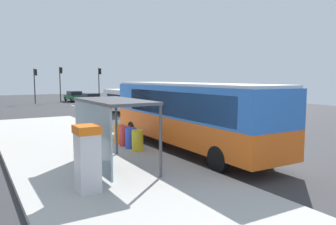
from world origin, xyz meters
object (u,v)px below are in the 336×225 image
object	(u,v)px
ticket_machine	(88,158)
recycling_bin_blue	(131,138)
traffic_light_near_side	(99,79)
sedan_far	(74,96)
sedan_near	(91,99)
bus_shelter	(106,116)
recycling_bin_red	(125,136)
traffic_light_median	(61,79)
bus	(188,112)
recycling_bin_orange	(119,134)
recycling_bin_yellow	(138,141)
traffic_light_far_side	(35,80)
white_van	(123,99)

from	to	relation	value
ticket_machine	recycling_bin_blue	distance (m)	5.90
traffic_light_near_side	recycling_bin_blue	bearing A→B (deg)	-106.99
ticket_machine	sedan_far	bearing A→B (deg)	75.37
sedan_near	sedan_far	world-z (taller)	same
ticket_machine	bus_shelter	world-z (taller)	bus_shelter
recycling_bin_red	traffic_light_median	size ratio (longest dim) A/B	0.19
recycling_bin_blue	recycling_bin_red	world-z (taller)	same
ticket_machine	bus	bearing A→B (deg)	31.31
sedan_far	recycling_bin_orange	bearing A→B (deg)	-101.37
sedan_near	bus_shelter	distance (m)	30.13
recycling_bin_yellow	bus_shelter	distance (m)	3.32
traffic_light_median	bus_shelter	bearing A→B (deg)	-100.70
traffic_light_near_side	traffic_light_median	world-z (taller)	traffic_light_median
recycling_bin_yellow	recycling_bin_orange	size ratio (longest dim) A/B	1.00
recycling_bin_blue	traffic_light_far_side	size ratio (longest dim) A/B	0.20
recycling_bin_orange	recycling_bin_yellow	bearing A→B (deg)	-90.00
bus	recycling_bin_blue	xyz separation A→B (m)	(-2.49, 1.04, -1.19)
white_van	bus	bearing A→B (deg)	-103.14
white_van	recycling_bin_yellow	world-z (taller)	white_van
recycling_bin_orange	sedan_near	bearing A→B (deg)	75.26
bus	traffic_light_far_side	distance (m)	33.65
sedan_far	recycling_bin_red	world-z (taller)	sedan_far
bus	recycling_bin_orange	bearing A→B (deg)	135.52
ticket_machine	traffic_light_median	xyz separation A→B (m)	(8.13, 38.06, 2.13)
sedan_near	recycling_bin_yellow	size ratio (longest dim) A/B	4.64
recycling_bin_orange	traffic_light_median	bearing A→B (deg)	81.81
traffic_light_near_side	traffic_light_median	xyz separation A→B (m)	(-5.10, 1.60, 0.07)
ticket_machine	recycling_bin_blue	xyz separation A→B (m)	(3.53, 4.70, -0.52)
white_van	recycling_bin_blue	world-z (taller)	white_van
sedan_far	ticket_machine	bearing A→B (deg)	-104.63
recycling_bin_red	recycling_bin_orange	xyz separation A→B (m)	(0.00, 0.70, 0.00)
recycling_bin_red	traffic_light_far_side	world-z (taller)	traffic_light_far_side
bus	recycling_bin_yellow	xyz separation A→B (m)	(-2.49, 0.34, -1.19)
white_van	sedan_near	size ratio (longest dim) A/B	1.19
white_van	traffic_light_median	world-z (taller)	traffic_light_median
bus	ticket_machine	world-z (taller)	bus
bus_shelter	traffic_light_near_side	bearing A→B (deg)	70.93
bus	white_van	xyz separation A→B (m)	(3.91, 16.75, -0.50)
recycling_bin_yellow	traffic_light_median	distance (m)	34.47
bus	sedan_far	size ratio (longest dim) A/B	2.49
recycling_bin_yellow	sedan_far	bearing A→B (deg)	79.30
recycling_bin_orange	bus_shelter	distance (m)	4.88
white_van	sedan_near	world-z (taller)	white_van
ticket_machine	recycling_bin_red	xyz separation A→B (m)	(3.53, 5.40, -0.52)
recycling_bin_red	recycling_bin_orange	world-z (taller)	same
recycling_bin_blue	sedan_near	bearing A→B (deg)	76.02
bus	ticket_machine	size ratio (longest dim) A/B	5.70
ticket_machine	traffic_light_far_side	size ratio (longest dim) A/B	0.42
white_van	traffic_light_median	bearing A→B (deg)	95.82
recycling_bin_yellow	traffic_light_far_side	world-z (taller)	traffic_light_far_side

